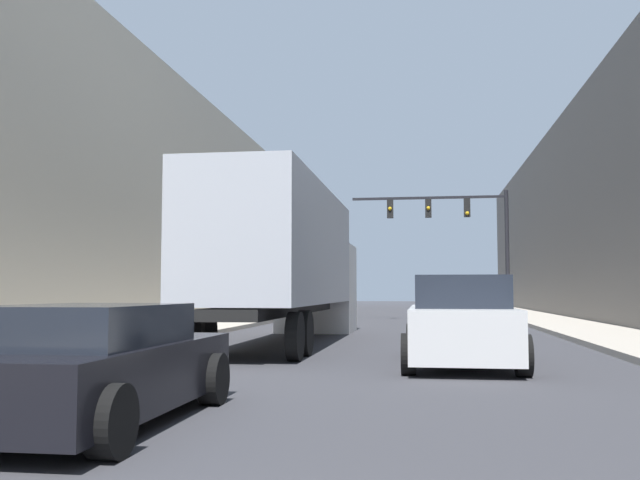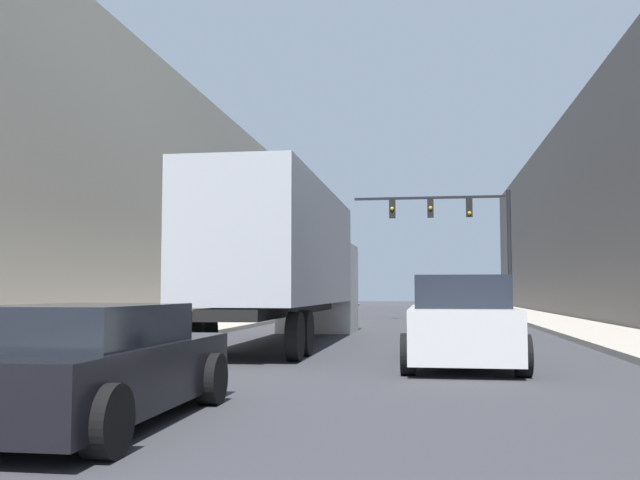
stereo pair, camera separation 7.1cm
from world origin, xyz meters
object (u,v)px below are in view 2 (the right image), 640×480
sedan_car (91,365)px  suv_car (460,323)px  traffic_signal_gantry (465,227)px  semi_truck (290,259)px

sedan_car → suv_car: 7.93m
suv_car → traffic_signal_gantry: 20.95m
suv_car → traffic_signal_gantry: traffic_signal_gantry is taller
semi_truck → sedan_car: semi_truck is taller
traffic_signal_gantry → sedan_car: bearing=-101.0°
suv_car → traffic_signal_gantry: (1.15, 20.59, 3.68)m
semi_truck → suv_car: semi_truck is taller
sedan_car → semi_truck: bearing=91.1°
sedan_car → suv_car: size_ratio=0.88×
traffic_signal_gantry → suv_car: bearing=-93.2°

